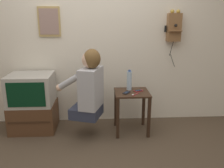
{
  "coord_description": "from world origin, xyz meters",
  "views": [
    {
      "loc": [
        0.09,
        -2.26,
        1.55
      ],
      "look_at": [
        0.25,
        0.71,
        0.71
      ],
      "focal_mm": 38.0,
      "sensor_mm": 36.0,
      "label": 1
    }
  ],
  "objects_px": {
    "water_bottle": "(129,80)",
    "toothbrush": "(135,94)",
    "framed_picture": "(49,22)",
    "television": "(31,89)",
    "cell_phone_spare": "(138,91)",
    "person": "(89,86)",
    "wall_phone_antique": "(174,27)",
    "cell_phone_held": "(126,93)"
  },
  "relations": [
    {
      "from": "water_bottle",
      "to": "toothbrush",
      "type": "relative_size",
      "value": 2.18
    },
    {
      "from": "framed_picture",
      "to": "toothbrush",
      "type": "bearing_deg",
      "value": -25.21
    },
    {
      "from": "television",
      "to": "framed_picture",
      "type": "bearing_deg",
      "value": 47.24
    },
    {
      "from": "cell_phone_spare",
      "to": "toothbrush",
      "type": "height_order",
      "value": "toothbrush"
    },
    {
      "from": "toothbrush",
      "to": "water_bottle",
      "type": "bearing_deg",
      "value": -36.01
    },
    {
      "from": "person",
      "to": "framed_picture",
      "type": "distance_m",
      "value": 1.09
    },
    {
      "from": "person",
      "to": "framed_picture",
      "type": "relative_size",
      "value": 2.2
    },
    {
      "from": "wall_phone_antique",
      "to": "cell_phone_held",
      "type": "distance_m",
      "value": 1.17
    },
    {
      "from": "framed_picture",
      "to": "water_bottle",
      "type": "xyz_separation_m",
      "value": [
        1.09,
        -0.31,
        -0.78
      ]
    },
    {
      "from": "wall_phone_antique",
      "to": "cell_phone_spare",
      "type": "xyz_separation_m",
      "value": [
        -0.54,
        -0.35,
        -0.83
      ]
    },
    {
      "from": "television",
      "to": "toothbrush",
      "type": "relative_size",
      "value": 4.57
    },
    {
      "from": "toothbrush",
      "to": "cell_phone_spare",
      "type": "bearing_deg",
      "value": -72.62
    },
    {
      "from": "television",
      "to": "water_bottle",
      "type": "bearing_deg",
      "value": -1.65
    },
    {
      "from": "television",
      "to": "wall_phone_antique",
      "type": "distance_m",
      "value": 2.18
    },
    {
      "from": "wall_phone_antique",
      "to": "cell_phone_spare",
      "type": "relative_size",
      "value": 5.9
    },
    {
      "from": "framed_picture",
      "to": "cell_phone_spare",
      "type": "height_order",
      "value": "framed_picture"
    },
    {
      "from": "framed_picture",
      "to": "cell_phone_spare",
      "type": "relative_size",
      "value": 2.95
    },
    {
      "from": "wall_phone_antique",
      "to": "toothbrush",
      "type": "height_order",
      "value": "wall_phone_antique"
    },
    {
      "from": "cell_phone_held",
      "to": "water_bottle",
      "type": "distance_m",
      "value": 0.21
    },
    {
      "from": "person",
      "to": "cell_phone_spare",
      "type": "height_order",
      "value": "person"
    },
    {
      "from": "cell_phone_held",
      "to": "toothbrush",
      "type": "height_order",
      "value": "toothbrush"
    },
    {
      "from": "cell_phone_spare",
      "to": "water_bottle",
      "type": "distance_m",
      "value": 0.19
    },
    {
      "from": "television",
      "to": "cell_phone_held",
      "type": "relative_size",
      "value": 4.3
    },
    {
      "from": "person",
      "to": "cell_phone_spare",
      "type": "bearing_deg",
      "value": -60.16
    },
    {
      "from": "wall_phone_antique",
      "to": "person",
      "type": "bearing_deg",
      "value": -158.0
    },
    {
      "from": "person",
      "to": "wall_phone_antique",
      "type": "height_order",
      "value": "wall_phone_antique"
    },
    {
      "from": "person",
      "to": "television",
      "type": "height_order",
      "value": "person"
    },
    {
      "from": "water_bottle",
      "to": "cell_phone_spare",
      "type": "bearing_deg",
      "value": -32.73
    },
    {
      "from": "person",
      "to": "television",
      "type": "bearing_deg",
      "value": 90.38
    },
    {
      "from": "television",
      "to": "cell_phone_spare",
      "type": "height_order",
      "value": "television"
    },
    {
      "from": "wall_phone_antique",
      "to": "framed_picture",
      "type": "xyz_separation_m",
      "value": [
        -1.75,
        0.04,
        0.07
      ]
    },
    {
      "from": "wall_phone_antique",
      "to": "water_bottle",
      "type": "distance_m",
      "value": 1.0
    },
    {
      "from": "cell_phone_held",
      "to": "water_bottle",
      "type": "relative_size",
      "value": 0.49
    },
    {
      "from": "cell_phone_held",
      "to": "water_bottle",
      "type": "bearing_deg",
      "value": 102.96
    },
    {
      "from": "cell_phone_spare",
      "to": "cell_phone_held",
      "type": "bearing_deg",
      "value": -91.11
    },
    {
      "from": "person",
      "to": "toothbrush",
      "type": "bearing_deg",
      "value": -73.13
    },
    {
      "from": "wall_phone_antique",
      "to": "cell_phone_held",
      "type": "height_order",
      "value": "wall_phone_antique"
    },
    {
      "from": "cell_phone_held",
      "to": "framed_picture",
      "type": "bearing_deg",
      "value": -171.31
    },
    {
      "from": "cell_phone_held",
      "to": "wall_phone_antique",
      "type": "bearing_deg",
      "value": 63.39
    },
    {
      "from": "person",
      "to": "water_bottle",
      "type": "bearing_deg",
      "value": -50.45
    },
    {
      "from": "framed_picture",
      "to": "television",
      "type": "bearing_deg",
      "value": -132.76
    },
    {
      "from": "cell_phone_spare",
      "to": "toothbrush",
      "type": "distance_m",
      "value": 0.16
    }
  ]
}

